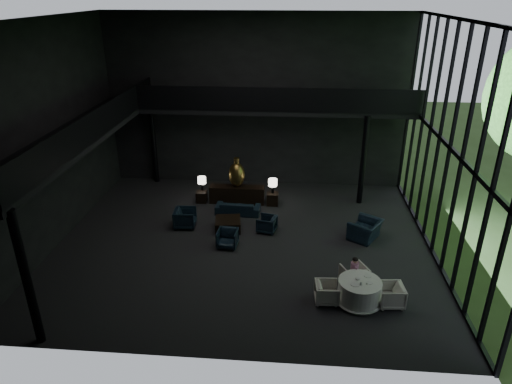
# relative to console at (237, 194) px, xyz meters

# --- Properties ---
(floor) EXTENTS (14.00, 12.00, 0.02)m
(floor) POSITION_rel_console_xyz_m (0.70, -3.56, -0.39)
(floor) COLOR black
(floor) RESTS_ON ground
(ceiling) EXTENTS (14.00, 12.00, 0.02)m
(ceiling) POSITION_rel_console_xyz_m (0.70, -3.56, 7.61)
(ceiling) COLOR black
(ceiling) RESTS_ON ground
(wall_back) EXTENTS (14.00, 0.04, 8.00)m
(wall_back) POSITION_rel_console_xyz_m (0.70, 2.44, 3.61)
(wall_back) COLOR black
(wall_back) RESTS_ON ground
(wall_front) EXTENTS (14.00, 0.04, 8.00)m
(wall_front) POSITION_rel_console_xyz_m (0.70, -9.56, 3.61)
(wall_front) COLOR black
(wall_front) RESTS_ON ground
(wall_left) EXTENTS (0.04, 12.00, 8.00)m
(wall_left) POSITION_rel_console_xyz_m (-6.30, -3.56, 3.61)
(wall_left) COLOR black
(wall_left) RESTS_ON ground
(curtain_wall) EXTENTS (0.20, 12.00, 8.00)m
(curtain_wall) POSITION_rel_console_xyz_m (7.65, -3.56, 3.61)
(curtain_wall) COLOR black
(curtain_wall) RESTS_ON ground
(mezzanine_left) EXTENTS (2.00, 12.00, 0.25)m
(mezzanine_left) POSITION_rel_console_xyz_m (-5.30, -3.56, 3.61)
(mezzanine_left) COLOR black
(mezzanine_left) RESTS_ON wall_left
(mezzanine_back) EXTENTS (12.00, 2.00, 0.25)m
(mezzanine_back) POSITION_rel_console_xyz_m (1.70, 1.44, 3.61)
(mezzanine_back) COLOR black
(mezzanine_back) RESTS_ON wall_back
(railing_left) EXTENTS (0.06, 12.00, 1.00)m
(railing_left) POSITION_rel_console_xyz_m (-4.30, -3.56, 4.21)
(railing_left) COLOR black
(railing_left) RESTS_ON mezzanine_left
(railing_back) EXTENTS (12.00, 0.06, 1.00)m
(railing_back) POSITION_rel_console_xyz_m (1.70, 0.44, 4.21)
(railing_back) COLOR black
(railing_back) RESTS_ON mezzanine_back
(column_sw) EXTENTS (0.24, 0.24, 4.00)m
(column_sw) POSITION_rel_console_xyz_m (-4.30, -9.26, 1.61)
(column_sw) COLOR black
(column_sw) RESTS_ON floor
(column_nw) EXTENTS (0.24, 0.24, 4.00)m
(column_nw) POSITION_rel_console_xyz_m (-4.30, 2.14, 1.61)
(column_nw) COLOR black
(column_nw) RESTS_ON floor
(column_ne) EXTENTS (0.24, 0.24, 4.00)m
(column_ne) POSITION_rel_console_xyz_m (5.50, 0.44, 1.61)
(column_ne) COLOR black
(column_ne) RESTS_ON floor
(console) EXTENTS (2.45, 0.56, 0.78)m
(console) POSITION_rel_console_xyz_m (0.00, 0.00, 0.00)
(console) COLOR black
(console) RESTS_ON floor
(bronze_urn) EXTENTS (0.72, 0.72, 1.34)m
(bronze_urn) POSITION_rel_console_xyz_m (0.00, 0.03, 0.96)
(bronze_urn) COLOR #B6893E
(bronze_urn) RESTS_ON console
(side_table_left) EXTENTS (0.45, 0.45, 0.50)m
(side_table_left) POSITION_rel_console_xyz_m (-1.60, -0.08, -0.14)
(side_table_left) COLOR black
(side_table_left) RESTS_ON floor
(table_lamp_left) EXTENTS (0.38, 0.38, 0.63)m
(table_lamp_left) POSITION_rel_console_xyz_m (-1.60, 0.13, 0.56)
(table_lamp_left) COLOR black
(table_lamp_left) RESTS_ON side_table_left
(side_table_right) EXTENTS (0.50, 0.50, 0.55)m
(side_table_right) POSITION_rel_console_xyz_m (1.60, -0.09, -0.12)
(side_table_right) COLOR black
(side_table_right) RESTS_ON floor
(table_lamp_right) EXTENTS (0.39, 0.39, 0.66)m
(table_lamp_right) POSITION_rel_console_xyz_m (1.60, -0.05, 0.63)
(table_lamp_right) COLOR black
(table_lamp_right) RESTS_ON side_table_right
(sofa) EXTENTS (1.74, 0.59, 0.67)m
(sofa) POSITION_rel_console_xyz_m (0.17, -1.11, -0.05)
(sofa) COLOR black
(sofa) RESTS_ON floor
(lounge_armchair_west) EXTENTS (0.90, 0.96, 0.94)m
(lounge_armchair_west) POSITION_rel_console_xyz_m (-1.81, -2.46, 0.08)
(lounge_armchair_west) COLOR black
(lounge_armchair_west) RESTS_ON floor
(lounge_armchair_east) EXTENTS (0.74, 0.77, 0.66)m
(lounge_armchair_east) POSITION_rel_console_xyz_m (1.50, -2.59, -0.06)
(lounge_armchair_east) COLOR black
(lounge_armchair_east) RESTS_ON floor
(lounge_armchair_south) EXTENTS (0.76, 0.71, 0.73)m
(lounge_armchair_south) POSITION_rel_console_xyz_m (0.11, -3.88, -0.03)
(lounge_armchair_south) COLOR black
(lounge_armchair_south) RESTS_ON floor
(window_armchair) EXTENTS (1.41, 1.55, 1.14)m
(window_armchair) POSITION_rel_console_xyz_m (5.29, -2.85, 0.18)
(window_armchair) COLOR black
(window_armchair) RESTS_ON floor
(coffee_table) EXTENTS (1.12, 1.12, 0.44)m
(coffee_table) POSITION_rel_console_xyz_m (-0.06, -2.56, -0.17)
(coffee_table) COLOR black
(coffee_table) RESTS_ON floor
(dining_table) EXTENTS (1.49, 1.49, 0.75)m
(dining_table) POSITION_rel_console_xyz_m (4.58, -6.82, -0.06)
(dining_table) COLOR white
(dining_table) RESTS_ON floor
(dining_chair_north) EXTENTS (0.96, 0.94, 0.76)m
(dining_chair_north) POSITION_rel_console_xyz_m (4.53, -5.93, -0.01)
(dining_chair_north) COLOR silver
(dining_chair_north) RESTS_ON floor
(dining_chair_east) EXTENTS (0.74, 0.79, 0.75)m
(dining_chair_east) POSITION_rel_console_xyz_m (5.52, -6.89, -0.01)
(dining_chair_east) COLOR beige
(dining_chair_east) RESTS_ON floor
(dining_chair_west) EXTENTS (0.65, 0.69, 0.68)m
(dining_chair_west) POSITION_rel_console_xyz_m (3.60, -6.89, -0.05)
(dining_chair_west) COLOR #ABABAB
(dining_chair_west) RESTS_ON floor
(child) EXTENTS (0.26, 0.26, 0.55)m
(child) POSITION_rel_console_xyz_m (4.53, -5.90, 0.33)
(child) COLOR #DC95B8
(child) RESTS_ON dining_chair_north
(plate_a) EXTENTS (0.32, 0.32, 0.02)m
(plate_a) POSITION_rel_console_xyz_m (4.41, -7.00, 0.37)
(plate_a) COLOR white
(plate_a) RESTS_ON dining_table
(plate_b) EXTENTS (0.23, 0.23, 0.01)m
(plate_b) POSITION_rel_console_xyz_m (4.84, -6.52, 0.37)
(plate_b) COLOR white
(plate_b) RESTS_ON dining_table
(saucer) EXTENTS (0.20, 0.20, 0.01)m
(saucer) POSITION_rel_console_xyz_m (4.86, -6.88, 0.37)
(saucer) COLOR white
(saucer) RESTS_ON dining_table
(coffee_cup) EXTENTS (0.09, 0.09, 0.06)m
(coffee_cup) POSITION_rel_console_xyz_m (4.76, -6.95, 0.40)
(coffee_cup) COLOR white
(coffee_cup) RESTS_ON saucer
(cereal_bowl) EXTENTS (0.15, 0.15, 0.07)m
(cereal_bowl) POSITION_rel_console_xyz_m (4.51, -6.74, 0.40)
(cereal_bowl) COLOR white
(cereal_bowl) RESTS_ON dining_table
(cream_pot) EXTENTS (0.09, 0.09, 0.08)m
(cream_pot) POSITION_rel_console_xyz_m (4.57, -7.00, 0.40)
(cream_pot) COLOR #99999E
(cream_pot) RESTS_ON dining_table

